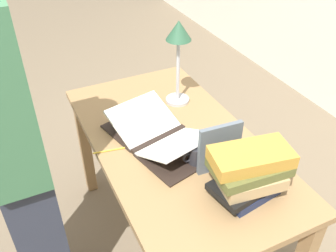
# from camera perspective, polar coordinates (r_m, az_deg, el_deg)

# --- Properties ---
(ground_plane) EXTENTS (12.00, 12.00, 0.00)m
(ground_plane) POSITION_cam_1_polar(r_m,az_deg,el_deg) (2.28, 0.84, -16.90)
(ground_plane) COLOR #70604C
(reading_desk) EXTENTS (1.33, 0.72, 0.74)m
(reading_desk) POSITION_cam_1_polar(r_m,az_deg,el_deg) (1.82, 1.02, -4.77)
(reading_desk) COLOR #937047
(reading_desk) RESTS_ON ground_plane
(open_book) EXTENTS (0.60, 0.43, 0.11)m
(open_book) POSITION_cam_1_polar(r_m,az_deg,el_deg) (1.73, -1.38, -1.39)
(open_book) COLOR black
(open_book) RESTS_ON reading_desk
(book_stack_tall) EXTENTS (0.22, 0.32, 0.21)m
(book_stack_tall) POSITION_cam_1_polar(r_m,az_deg,el_deg) (1.46, 12.18, -6.83)
(book_stack_tall) COLOR #1E284C
(book_stack_tall) RESTS_ON reading_desk
(book_standing_upright) EXTENTS (0.03, 0.19, 0.22)m
(book_standing_upright) POSITION_cam_1_polar(r_m,az_deg,el_deg) (1.54, 7.85, -3.34)
(book_standing_upright) COLOR slate
(book_standing_upright) RESTS_ON reading_desk
(reading_lamp) EXTENTS (0.13, 0.13, 0.45)m
(reading_lamp) POSITION_cam_1_polar(r_m,az_deg,el_deg) (1.87, 1.61, 12.57)
(reading_lamp) COLOR #ADADB2
(reading_lamp) RESTS_ON reading_desk
(coffee_mug) EXTENTS (0.07, 0.10, 0.09)m
(coffee_mug) POSITION_cam_1_polar(r_m,az_deg,el_deg) (1.60, 4.30, -4.43)
(coffee_mug) COLOR #28282D
(coffee_mug) RESTS_ON reading_desk
(pencil) EXTENTS (0.03, 0.16, 0.01)m
(pencil) POSITION_cam_1_polar(r_m,az_deg,el_deg) (1.71, -8.80, -3.68)
(pencil) COLOR gold
(pencil) RESTS_ON reading_desk
(person_reader) EXTENTS (0.36, 0.22, 1.69)m
(person_reader) POSITION_cam_1_polar(r_m,az_deg,el_deg) (1.60, -21.79, -5.11)
(person_reader) COLOR #2D3342
(person_reader) RESTS_ON ground_plane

